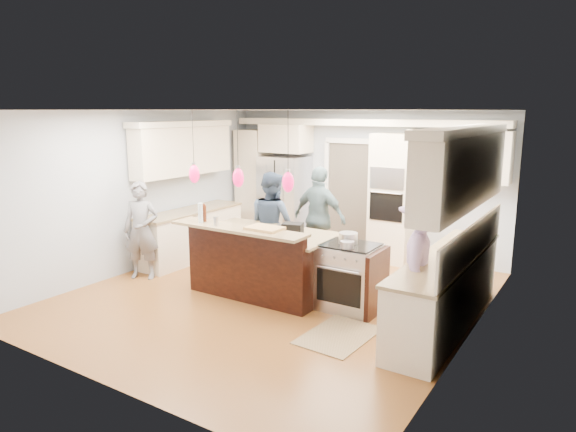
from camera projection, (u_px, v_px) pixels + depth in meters
name	position (u px, v px, depth m)	size (l,w,h in m)	color
ground_plane	(275.00, 296.00, 7.59)	(6.00, 6.00, 0.00)	#9D622B
room_shell	(275.00, 174.00, 7.22)	(5.54, 6.04, 2.72)	#B2BCC6
refrigerator	(284.00, 201.00, 10.41)	(0.90, 0.70, 1.80)	#B7B7BC
oven_column	(393.00, 198.00, 9.17)	(0.72, 0.69, 2.30)	beige
back_upper_cabinets	(322.00, 164.00, 9.93)	(5.30, 0.61, 2.54)	beige
right_counter_run	(452.00, 246.00, 6.34)	(0.64, 3.10, 2.51)	beige
left_cabinets	(188.00, 202.00, 9.33)	(0.64, 2.30, 2.51)	beige
kitchen_island	(264.00, 261.00, 7.68)	(2.10, 1.46, 1.12)	black
island_range	(352.00, 277.00, 7.01)	(0.82, 0.71, 0.92)	#B7B7BC
pendant_lights	(238.00, 178.00, 6.94)	(1.75, 0.15, 1.03)	black
person_bar_end	(141.00, 230.00, 8.27)	(0.58, 0.38, 1.59)	slate
person_far_left	(272.00, 224.00, 8.45)	(0.84, 0.65, 1.73)	#2A3A53
person_far_right	(320.00, 218.00, 8.82)	(1.04, 0.43, 1.77)	slate
person_range_side	(425.00, 265.00, 6.11)	(1.16, 0.66, 1.79)	#9D80AC
floor_rug	(339.00, 335.00, 6.25)	(0.72, 1.06, 0.01)	#947950
water_bottle	(200.00, 213.00, 7.30)	(0.07, 0.07, 0.29)	silver
beer_bottle_a	(203.00, 212.00, 7.43)	(0.06, 0.06, 0.25)	#4D1F0D
beer_bottle_b	(201.00, 214.00, 7.37)	(0.06, 0.06, 0.23)	#4D1F0D
beer_bottle_c	(204.00, 213.00, 7.39)	(0.06, 0.06, 0.24)	#4D1F0D
drink_can	(216.00, 221.00, 7.13)	(0.07, 0.07, 0.13)	#B7B7BC
cutting_board	(265.00, 228.00, 6.90)	(0.48, 0.34, 0.04)	tan
pot_large	(348.00, 238.00, 6.96)	(0.26, 0.26, 0.15)	#B7B7BC
pot_small	(347.00, 245.00, 6.74)	(0.18, 0.18, 0.09)	#B7B7BC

